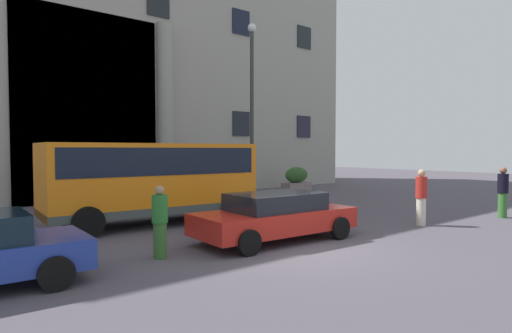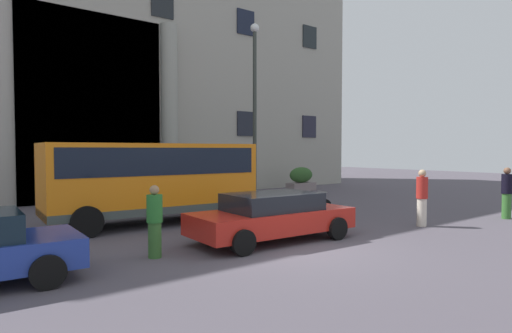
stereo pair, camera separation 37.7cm
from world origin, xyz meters
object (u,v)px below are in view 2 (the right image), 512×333
(orange_minibus, at_px, (153,176))
(pedestrian_woman_dark_dress, at_px, (155,221))
(white_taxi_kerbside, at_px, (272,216))
(scooter_by_planter, at_px, (310,204))
(hedge_planter_west, at_px, (230,186))
(hedge_planter_entrance_left, at_px, (301,179))
(lamppost_plaza_centre, at_px, (255,100))
(pedestrian_man_red_shirt, at_px, (422,197))
(hedge_planter_east, at_px, (112,189))
(pedestrian_man_crossing, at_px, (507,193))
(bus_stop_sign, at_px, (247,172))

(orange_minibus, xyz_separation_m, pedestrian_woman_dark_dress, (-1.87, -4.19, -0.76))
(white_taxi_kerbside, distance_m, scooter_by_planter, 4.53)
(white_taxi_kerbside, bearing_deg, pedestrian_woman_dark_dress, 178.31)
(hedge_planter_west, xyz_separation_m, hedge_planter_entrance_left, (5.41, 0.30, 0.11))
(orange_minibus, xyz_separation_m, lamppost_plaza_centre, (6.31, 2.61, 3.20))
(hedge_planter_entrance_left, xyz_separation_m, scooter_by_planter, (-6.60, -7.27, -0.23))
(hedge_planter_west, height_order, pedestrian_man_red_shirt, pedestrian_man_red_shirt)
(hedge_planter_east, bearing_deg, orange_minibus, -94.88)
(pedestrian_woman_dark_dress, distance_m, lamppost_plaza_centre, 11.35)
(hedge_planter_entrance_left, distance_m, pedestrian_man_red_shirt, 12.14)
(pedestrian_woman_dark_dress, bearing_deg, orange_minibus, 73.12)
(scooter_by_planter, bearing_deg, pedestrian_man_red_shirt, -60.43)
(pedestrian_man_red_shirt, relative_size, pedestrian_man_crossing, 1.00)
(scooter_by_planter, distance_m, lamppost_plaza_centre, 6.47)
(white_taxi_kerbside, relative_size, pedestrian_woman_dark_dress, 2.78)
(orange_minibus, height_order, scooter_by_planter, orange_minibus)
(hedge_planter_entrance_left, relative_size, scooter_by_planter, 0.96)
(bus_stop_sign, xyz_separation_m, pedestrian_woman_dark_dress, (-6.88, -5.67, -0.67))
(bus_stop_sign, xyz_separation_m, hedge_planter_west, (1.44, 3.42, -0.93))
(white_taxi_kerbside, distance_m, pedestrian_man_red_shirt, 5.37)
(white_taxi_kerbside, height_order, pedestrian_man_red_shirt, pedestrian_man_red_shirt)
(pedestrian_woman_dark_dress, xyz_separation_m, pedestrian_man_crossing, (12.25, -2.61, 0.10))
(white_taxi_kerbside, relative_size, pedestrian_man_crossing, 2.52)
(scooter_by_planter, distance_m, pedestrian_man_red_shirt, 3.97)
(hedge_planter_west, bearing_deg, pedestrian_woman_dark_dress, -132.45)
(hedge_planter_west, relative_size, white_taxi_kerbside, 0.31)
(pedestrian_man_crossing, bearing_deg, scooter_by_planter, 162.90)
(bus_stop_sign, bearing_deg, orange_minibus, -163.50)
(pedestrian_man_red_shirt, bearing_deg, hedge_planter_entrance_left, -26.77)
(pedestrian_man_red_shirt, bearing_deg, lamppost_plaza_centre, 0.91)
(lamppost_plaza_centre, bearing_deg, hedge_planter_east, 155.80)
(hedge_planter_east, xyz_separation_m, lamppost_plaza_centre, (5.86, -2.63, 4.04))
(hedge_planter_entrance_left, height_order, pedestrian_man_crossing, pedestrian_man_crossing)
(hedge_planter_east, distance_m, pedestrian_man_red_shirt, 12.61)
(hedge_planter_west, bearing_deg, pedestrian_man_crossing, -71.43)
(hedge_planter_east, xyz_separation_m, white_taxi_kerbside, (0.97, -9.70, -0.08))
(hedge_planter_west, height_order, scooter_by_planter, hedge_planter_west)
(pedestrian_man_red_shirt, distance_m, lamppost_plaza_centre, 9.22)
(pedestrian_man_red_shirt, distance_m, pedestrian_man_crossing, 3.90)
(hedge_planter_west, relative_size, lamppost_plaza_centre, 0.17)
(bus_stop_sign, xyz_separation_m, hedge_planter_east, (-4.56, 3.76, -0.75))
(orange_minibus, bearing_deg, pedestrian_woman_dark_dress, -110.16)
(white_taxi_kerbside, distance_m, pedestrian_woman_dark_dress, 3.30)
(hedge_planter_east, xyz_separation_m, pedestrian_man_red_shirt, (6.18, -11.00, 0.17))
(hedge_planter_west, bearing_deg, pedestrian_man_red_shirt, -89.04)
(lamppost_plaza_centre, bearing_deg, bus_stop_sign, -138.99)
(hedge_planter_west, bearing_deg, white_taxi_kerbside, -118.26)
(pedestrian_woman_dark_dress, bearing_deg, white_taxi_kerbside, 2.47)
(pedestrian_man_red_shirt, xyz_separation_m, pedestrian_woman_dark_dress, (-8.49, 1.56, -0.09))
(orange_minibus, relative_size, pedestrian_man_crossing, 3.74)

